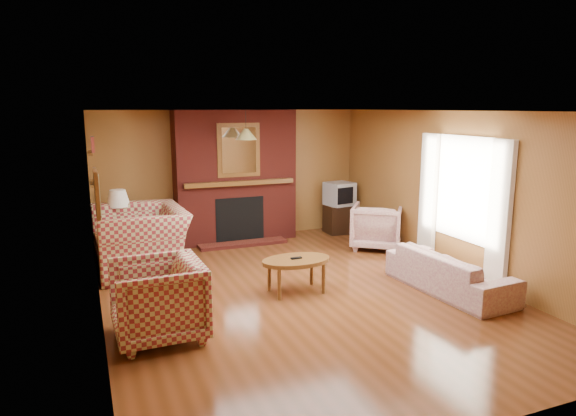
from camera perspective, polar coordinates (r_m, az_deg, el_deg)
name	(u,v)px	position (r m, az deg, el deg)	size (l,w,h in m)	color
floor	(300,293)	(6.98, 1.31, -9.38)	(6.50, 6.50, 0.00)	#4F2811
ceiling	(301,111)	(6.54, 1.41, 10.72)	(6.50, 6.50, 0.00)	white
wall_back	(231,175)	(9.69, -6.30, 3.69)	(6.50, 6.50, 0.00)	brown
wall_front	(478,283)	(3.99, 20.40, -7.86)	(6.50, 6.50, 0.00)	brown
wall_left	(95,221)	(6.13, -20.63, -1.33)	(6.50, 6.50, 0.00)	brown
wall_right	(455,193)	(7.97, 18.09, 1.59)	(6.50, 6.50, 0.00)	brown
fireplace	(235,178)	(9.44, -5.85, 3.39)	(2.20, 0.82, 2.40)	#581813
window_right	(462,200)	(7.80, 18.73, 0.80)	(0.10, 1.85, 2.00)	beige
bookshelf	(93,162)	(7.94, -20.86, 4.77)	(0.09, 0.55, 0.71)	brown
botanical_print	(97,194)	(5.77, -20.45, 1.48)	(0.05, 0.40, 0.50)	brown
pendant_light	(246,134)	(8.71, -4.69, 8.17)	(0.36, 0.36, 0.48)	black
plaid_loveseat	(141,239)	(8.09, -16.07, -3.38)	(1.48, 1.29, 0.96)	maroon
plaid_armchair	(158,300)	(5.71, -14.29, -9.90)	(0.92, 0.95, 0.86)	maroon
floral_sofa	(450,272)	(7.29, 17.51, -6.75)	(1.86, 0.73, 0.54)	#C3BB97
floral_armchair	(377,226)	(9.14, 9.86, -2.02)	(0.83, 0.86, 0.78)	#C3BB97
coffee_table	(296,263)	(6.87, 0.92, -6.10)	(0.94, 0.58, 0.49)	brown
side_table	(121,244)	(8.74, -18.08, -3.85)	(0.40, 0.40, 0.54)	brown
table_lamp	(118,207)	(8.61, -18.33, 0.12)	(0.38, 0.38, 0.62)	silver
tv_stand	(339,219)	(10.19, 5.68, -1.20)	(0.51, 0.46, 0.56)	black
crt_tv	(340,194)	(10.09, 5.75, 1.58)	(0.57, 0.57, 0.45)	#999CA0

